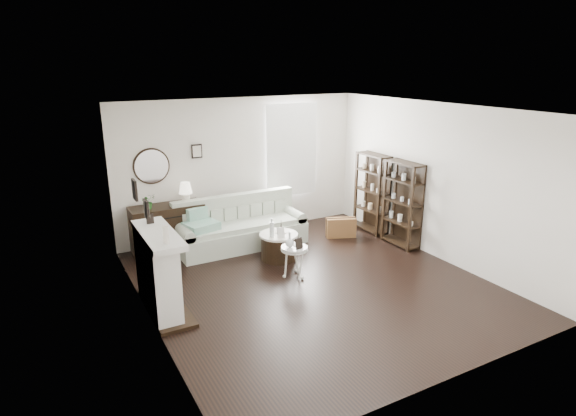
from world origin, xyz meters
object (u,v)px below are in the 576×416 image
dresser (168,228)px  pedestal_table (294,249)px  sofa (240,230)px  drum_table (279,246)px

dresser → pedestal_table: bearing=-55.2°
dresser → pedestal_table: dresser is taller
sofa → pedestal_table: sofa is taller
drum_table → dresser: bearing=140.2°
sofa → pedestal_table: bearing=-83.0°
pedestal_table → sofa: bearing=97.0°
drum_table → pedestal_table: size_ratio=1.29×
dresser → drum_table: bearing=-39.8°
dresser → drum_table: (1.59, -1.33, -0.19)m
drum_table → pedestal_table: bearing=-99.0°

